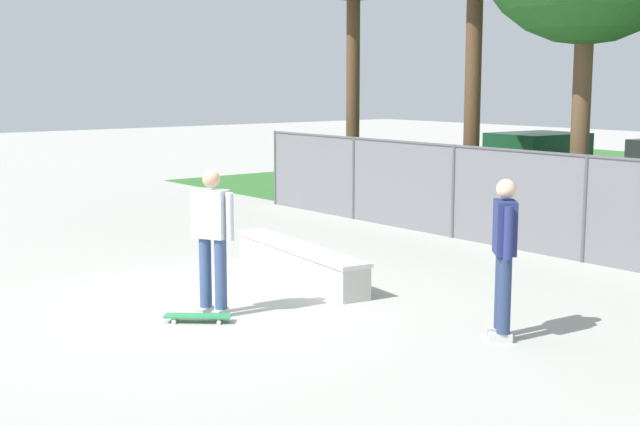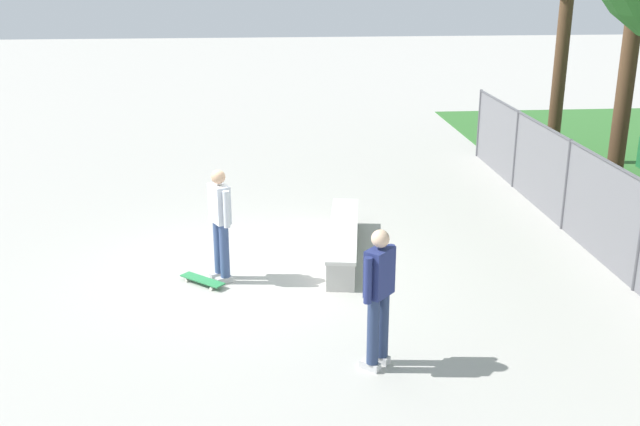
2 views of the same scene
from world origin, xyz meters
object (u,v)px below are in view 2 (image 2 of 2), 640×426
object	(u,v)px
concrete_ledge	(343,240)
skateboarder	(220,220)
bystander	(379,293)
skateboard	(202,280)

from	to	relation	value
concrete_ledge	skateboarder	world-z (taller)	skateboarder
concrete_ledge	bystander	bearing A→B (deg)	-0.32
concrete_ledge	bystander	distance (m)	3.89
skateboard	bystander	xyz separation A→B (m)	(2.73, 2.33, 0.94)
skateboard	concrete_ledge	bearing A→B (deg)	114.73
skateboarder	skateboard	xyz separation A→B (m)	(0.14, -0.31, -0.94)
skateboard	bystander	size ratio (longest dim) A/B	0.40
skateboarder	skateboard	distance (m)	0.99
bystander	concrete_ledge	bearing A→B (deg)	179.68
bystander	skateboard	bearing A→B (deg)	-139.51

